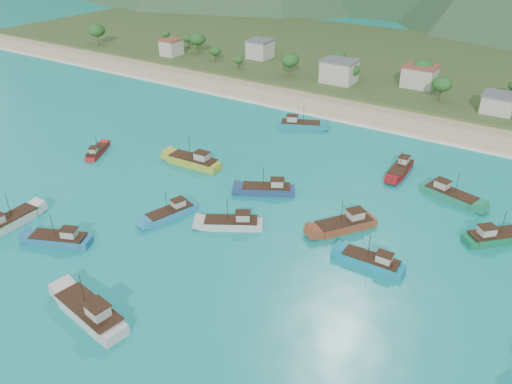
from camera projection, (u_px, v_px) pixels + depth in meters
The scene contains 20 objects.
ground at pixel (227, 262), 82.22m from camera, with size 600.00×600.00×0.00m, color #0C8E8D.
beach at pixel (391, 118), 140.23m from camera, with size 400.00×18.00×1.20m, color beige.
land at pixel (447, 69), 185.03m from camera, with size 400.00×110.00×2.40m, color #385123.
surf_line at pixel (379, 129), 133.26m from camera, with size 400.00×2.50×0.08m, color white.
village at pixel (475, 91), 146.89m from camera, with size 213.34×27.88×7.57m.
vegetation at pixel (390, 75), 159.51m from camera, with size 277.37×25.98×9.05m.
boat_0 at pixel (90, 313), 70.19m from camera, with size 13.42×5.83×7.67m.
boat_1 at pixel (400, 170), 110.22m from camera, with size 3.41×10.69×6.27m.
boat_3 at pixel (232, 224), 90.94m from camera, with size 10.88×8.22×6.36m.
boat_4 at pixel (194, 162), 113.34m from camera, with size 12.71×4.34×7.41m.
boat_6 at pixel (450, 196), 99.96m from camera, with size 11.87×6.36×6.73m.
boat_7 at pixel (345, 225), 90.41m from camera, with size 9.40×11.46×6.84m.
boat_8 at pixel (495, 238), 87.02m from camera, with size 10.13×10.15×6.54m.
boat_9 at pixel (300, 125), 133.34m from camera, with size 11.88×7.84×6.80m.
boat_11 at pixel (8, 223), 91.08m from camera, with size 3.89×11.69×6.83m.
boat_13 at pixel (97, 152), 118.80m from camera, with size 6.10×8.81×5.07m.
boat_16 at pixel (267, 190), 102.18m from camera, with size 11.02×8.14×6.41m.
boat_18 at pixel (60, 240), 86.47m from camera, with size 10.97×7.17×6.27m.
boat_23 at pixel (372, 262), 81.00m from camera, with size 10.24×3.17×6.03m.
boat_26 at pixel (171, 213), 94.32m from camera, with size 5.65×10.43×5.91m.
Camera 1 is at (39.90, -53.07, 50.08)m, focal length 35.00 mm.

